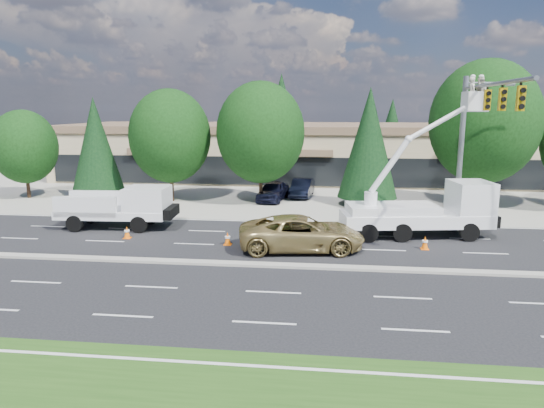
# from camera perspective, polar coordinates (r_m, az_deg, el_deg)

# --- Properties ---
(ground) EXTENTS (140.00, 140.00, 0.00)m
(ground) POSITION_cam_1_polar(r_m,az_deg,el_deg) (22.44, 1.07, -7.37)
(ground) COLOR black
(ground) RESTS_ON ground
(concrete_apron) EXTENTS (140.00, 22.00, 0.01)m
(concrete_apron) POSITION_cam_1_polar(r_m,az_deg,el_deg) (41.84, 3.69, 1.36)
(concrete_apron) COLOR gray
(concrete_apron) RESTS_ON ground
(road_median) EXTENTS (120.00, 0.55, 0.12)m
(road_median) POSITION_cam_1_polar(r_m,az_deg,el_deg) (22.42, 1.07, -7.23)
(road_median) COLOR gray
(road_median) RESTS_ON ground
(strip_mall) EXTENTS (50.40, 15.40, 5.50)m
(strip_mall) POSITION_cam_1_polar(r_m,az_deg,el_deg) (51.37, 4.30, 6.36)
(strip_mall) COLOR tan
(strip_mall) RESTS_ON ground
(tree_front_a) EXTENTS (5.08, 5.08, 7.05)m
(tree_front_a) POSITION_cam_1_polar(r_m,az_deg,el_deg) (43.52, -27.13, 6.01)
(tree_front_a) COLOR #332114
(tree_front_a) RESTS_ON ground
(tree_front_b) EXTENTS (4.06, 4.06, 8.01)m
(tree_front_b) POSITION_cam_1_polar(r_m,az_deg,el_deg) (40.51, -20.01, 6.51)
(tree_front_b) COLOR #332114
(tree_front_b) RESTS_ON ground
(tree_front_c) EXTENTS (6.22, 6.22, 8.62)m
(tree_front_c) POSITION_cam_1_polar(r_m,az_deg,el_deg) (38.17, -11.92, 7.82)
(tree_front_c) COLOR #332114
(tree_front_c) RESTS_ON ground
(tree_front_d) EXTENTS (6.59, 6.59, 9.15)m
(tree_front_d) POSITION_cam_1_polar(r_m,az_deg,el_deg) (36.56, -1.36, 8.40)
(tree_front_d) COLOR #332114
(tree_front_d) RESTS_ON ground
(tree_front_e) EXTENTS (4.40, 4.40, 8.66)m
(tree_front_e) POSITION_cam_1_polar(r_m,az_deg,el_deg) (36.38, 11.32, 7.06)
(tree_front_e) COLOR #332114
(tree_front_e) RESTS_ON ground
(tree_front_f) EXTENTS (7.62, 7.62, 10.57)m
(tree_front_f) POSITION_cam_1_polar(r_m,az_deg,el_deg) (37.82, 23.73, 8.83)
(tree_front_f) COLOR #332114
(tree_front_f) RESTS_ON ground
(tree_back_a) EXTENTS (4.40, 4.40, 8.68)m
(tree_back_a) POSITION_cam_1_polar(r_m,az_deg,el_deg) (66.31, -11.16, 8.86)
(tree_back_a) COLOR #332114
(tree_back_a) RESTS_ON ground
(tree_back_b) EXTENTS (5.83, 5.83, 11.49)m
(tree_back_b) POSITION_cam_1_polar(r_m,az_deg,el_deg) (63.47, 1.12, 10.33)
(tree_back_b) COLOR #332114
(tree_back_b) RESTS_ON ground
(tree_back_c) EXTENTS (4.23, 4.23, 8.33)m
(tree_back_c) POSITION_cam_1_polar(r_m,az_deg,el_deg) (63.73, 13.89, 8.48)
(tree_back_c) COLOR #332114
(tree_back_c) RESTS_ON ground
(tree_back_d) EXTENTS (4.97, 4.97, 9.79)m
(tree_back_d) POSITION_cam_1_polar(r_m,az_deg,el_deg) (66.29, 24.38, 8.59)
(tree_back_d) COLOR #332114
(tree_back_d) RESTS_ON ground
(signal_mast) EXTENTS (2.76, 10.16, 9.00)m
(signal_mast) POSITION_cam_1_polar(r_m,az_deg,el_deg) (29.36, 22.63, 8.23)
(signal_mast) COLOR gray
(signal_mast) RESTS_ON ground
(utility_pickup) EXTENTS (6.71, 2.88, 2.53)m
(utility_pickup) POSITION_cam_1_polar(r_m,az_deg,el_deg) (30.63, -17.20, -0.80)
(utility_pickup) COLOR white
(utility_pickup) RESTS_ON ground
(bucket_truck) EXTENTS (8.81, 3.66, 8.92)m
(bucket_truck) POSITION_cam_1_polar(r_m,az_deg,el_deg) (28.59, 18.19, 0.14)
(bucket_truck) COLOR white
(bucket_truck) RESTS_ON ground
(traffic_cone_a) EXTENTS (0.40, 0.40, 0.70)m
(traffic_cone_a) POSITION_cam_1_polar(r_m,az_deg,el_deg) (28.27, -16.70, -3.21)
(traffic_cone_a) COLOR #FF6708
(traffic_cone_a) RESTS_ON ground
(traffic_cone_b) EXTENTS (0.40, 0.40, 0.70)m
(traffic_cone_b) POSITION_cam_1_polar(r_m,az_deg,el_deg) (25.91, -5.25, -4.07)
(traffic_cone_b) COLOR #FF6708
(traffic_cone_b) RESTS_ON ground
(traffic_cone_c) EXTENTS (0.40, 0.40, 0.70)m
(traffic_cone_c) POSITION_cam_1_polar(r_m,az_deg,el_deg) (26.22, 5.21, -3.89)
(traffic_cone_c) COLOR #FF6708
(traffic_cone_c) RESTS_ON ground
(traffic_cone_d) EXTENTS (0.40, 0.40, 0.70)m
(traffic_cone_d) POSITION_cam_1_polar(r_m,az_deg,el_deg) (26.22, 17.55, -4.38)
(traffic_cone_d) COLOR #FF6708
(traffic_cone_d) RESTS_ON ground
(minivan) EXTENTS (6.68, 3.69, 1.77)m
(minivan) POSITION_cam_1_polar(r_m,az_deg,el_deg) (24.81, 3.50, -3.44)
(minivan) COLOR #A18A4E
(minivan) RESTS_ON ground
(parked_car_west) EXTENTS (2.52, 4.80, 1.56)m
(parked_car_west) POSITION_cam_1_polar(r_m,az_deg,el_deg) (37.95, 0.13, 1.55)
(parked_car_west) COLOR black
(parked_car_west) RESTS_ON ground
(parked_car_east) EXTENTS (1.94, 4.60, 1.48)m
(parked_car_east) POSITION_cam_1_polar(r_m,az_deg,el_deg) (39.79, 3.56, 1.92)
(parked_car_east) COLOR black
(parked_car_east) RESTS_ON ground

